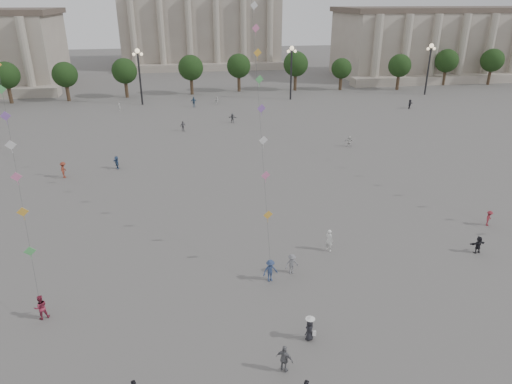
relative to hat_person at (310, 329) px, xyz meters
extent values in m
plane|color=#595654|center=(0.74, 0.49, -0.80)|extent=(360.00, 360.00, 0.00)
cube|color=gray|center=(75.74, 95.49, 7.20)|extent=(80.00, 22.00, 16.00)
cube|color=brown|center=(75.74, 95.49, 15.80)|extent=(81.60, 22.44, 1.20)
cube|color=gray|center=(75.74, 82.49, 0.20)|extent=(84.00, 4.00, 2.00)
cube|color=gray|center=(0.74, 130.49, 9.20)|extent=(46.00, 30.00, 20.00)
cube|color=gray|center=(0.74, 113.49, 0.20)|extent=(48.30, 4.00, 2.00)
cylinder|color=#38291C|center=(-41.26, 78.49, 0.96)|extent=(0.70, 0.70, 3.52)
sphere|color=black|center=(-41.26, 78.49, 4.64)|extent=(5.12, 5.12, 5.12)
cylinder|color=#38291C|center=(-29.26, 78.49, 0.96)|extent=(0.70, 0.70, 3.52)
sphere|color=black|center=(-29.26, 78.49, 4.64)|extent=(5.12, 5.12, 5.12)
cylinder|color=#38291C|center=(-17.26, 78.49, 0.96)|extent=(0.70, 0.70, 3.52)
sphere|color=black|center=(-17.26, 78.49, 4.64)|extent=(5.12, 5.12, 5.12)
cylinder|color=#38291C|center=(-5.26, 78.49, 0.96)|extent=(0.70, 0.70, 3.52)
sphere|color=black|center=(-5.26, 78.49, 4.64)|extent=(5.12, 5.12, 5.12)
cylinder|color=#38291C|center=(6.74, 78.49, 0.96)|extent=(0.70, 0.70, 3.52)
sphere|color=black|center=(6.74, 78.49, 4.64)|extent=(5.12, 5.12, 5.12)
cylinder|color=#38291C|center=(18.74, 78.49, 0.96)|extent=(0.70, 0.70, 3.52)
sphere|color=black|center=(18.74, 78.49, 4.64)|extent=(5.12, 5.12, 5.12)
cylinder|color=#38291C|center=(30.74, 78.49, 0.96)|extent=(0.70, 0.70, 3.52)
sphere|color=black|center=(30.74, 78.49, 4.64)|extent=(5.12, 5.12, 5.12)
cylinder|color=#38291C|center=(42.74, 78.49, 0.96)|extent=(0.70, 0.70, 3.52)
sphere|color=black|center=(42.74, 78.49, 4.64)|extent=(5.12, 5.12, 5.12)
cylinder|color=#38291C|center=(54.74, 78.49, 0.96)|extent=(0.70, 0.70, 3.52)
sphere|color=black|center=(54.74, 78.49, 4.64)|extent=(5.12, 5.12, 5.12)
cylinder|color=#38291C|center=(66.74, 78.49, 0.96)|extent=(0.70, 0.70, 3.52)
sphere|color=black|center=(66.74, 78.49, 4.64)|extent=(5.12, 5.12, 5.12)
cylinder|color=#262628|center=(-14.26, 70.49, 4.20)|extent=(0.36, 0.36, 10.00)
sphere|color=#FFE5B2|center=(-14.26, 70.49, 9.40)|extent=(0.90, 0.90, 0.90)
sphere|color=#FFE5B2|center=(-14.96, 70.49, 8.80)|extent=(0.60, 0.60, 0.60)
sphere|color=#FFE5B2|center=(-13.56, 70.49, 8.80)|extent=(0.60, 0.60, 0.60)
cylinder|color=#262628|center=(15.74, 70.49, 4.20)|extent=(0.36, 0.36, 10.00)
sphere|color=#FFE5B2|center=(15.74, 70.49, 9.40)|extent=(0.90, 0.90, 0.90)
sphere|color=#FFE5B2|center=(15.04, 70.49, 8.80)|extent=(0.60, 0.60, 0.60)
sphere|color=#FFE5B2|center=(16.44, 70.49, 8.80)|extent=(0.60, 0.60, 0.60)
cylinder|color=#262628|center=(45.74, 70.49, 4.20)|extent=(0.36, 0.36, 10.00)
sphere|color=#FFE5B2|center=(45.74, 70.49, 9.40)|extent=(0.90, 0.90, 0.90)
sphere|color=#FFE5B2|center=(45.04, 70.49, 8.80)|extent=(0.60, 0.60, 0.60)
sphere|color=#FFE5B2|center=(46.44, 70.49, 8.80)|extent=(0.60, 0.60, 0.60)
imported|color=#335173|center=(-4.32, 66.61, 0.17)|extent=(1.21, 0.67, 1.95)
imported|color=black|center=(16.58, 7.79, -0.05)|extent=(1.43, 0.55, 1.51)
imported|color=silver|center=(0.24, 68.49, -0.06)|extent=(1.27, 1.31, 1.49)
imported|color=slate|center=(0.66, 7.37, 0.02)|extent=(1.14, 0.76, 1.65)
imported|color=silver|center=(16.35, 37.58, -0.04)|extent=(1.45, 0.58, 1.52)
imported|color=maroon|center=(20.56, 12.11, -0.06)|extent=(1.09, 1.03, 1.48)
imported|color=black|center=(36.18, 58.57, 0.06)|extent=(1.55, 1.41, 1.72)
imported|color=silver|center=(-18.09, 65.53, -0.05)|extent=(0.62, 0.66, 1.52)
imported|color=slate|center=(1.62, 53.51, 0.00)|extent=(1.57, 0.99, 1.62)
imported|color=silver|center=(4.52, 10.20, 0.17)|extent=(0.78, 0.85, 1.95)
imported|color=slate|center=(-6.74, 49.60, 0.01)|extent=(1.03, 0.81, 1.63)
imported|color=maroon|center=(-20.91, 31.49, 0.16)|extent=(0.77, 1.28, 1.93)
imported|color=#355078|center=(-15.14, 33.62, 0.00)|extent=(1.01, 1.56, 1.61)
imported|color=slate|center=(-2.12, -2.30, 0.07)|extent=(1.06, 0.98, 1.75)
imported|color=maroon|center=(-16.85, 4.90, 0.07)|extent=(1.04, 0.93, 1.74)
imported|color=navy|center=(-1.16, 6.65, 0.08)|extent=(1.26, 0.90, 1.77)
imported|color=black|center=(0.00, 0.00, -0.07)|extent=(0.85, 0.82, 1.47)
cone|color=white|center=(0.00, 0.00, 0.82)|extent=(0.52, 0.52, 0.14)
cylinder|color=white|center=(0.00, 0.00, 0.76)|extent=(0.60, 0.60, 0.02)
cube|color=white|center=(0.25, -0.15, -0.25)|extent=(0.22, 0.10, 0.35)
cube|color=#54B761|center=(-17.48, 6.89, 3.20)|extent=(0.76, 0.25, 0.76)
cube|color=gold|center=(-18.11, 8.88, 5.21)|extent=(0.76, 0.25, 0.76)
cube|color=pink|center=(-18.73, 10.86, 7.07)|extent=(0.76, 0.25, 0.76)
cube|color=silver|center=(-19.36, 12.85, 8.84)|extent=(0.76, 0.25, 0.76)
cube|color=#8E5DBA|center=(-19.99, 14.84, 10.54)|extent=(0.76, 0.25, 0.76)
cube|color=#54B761|center=(-20.62, 16.83, 12.19)|extent=(0.76, 0.25, 0.76)
cube|color=gold|center=(-0.97, 8.75, 3.66)|extent=(0.76, 0.25, 0.76)
cube|color=pink|center=(-0.77, 10.85, 6.04)|extent=(0.76, 0.25, 0.76)
cube|color=silver|center=(-0.57, 12.96, 8.24)|extent=(0.76, 0.25, 0.76)
cube|color=#8E5DBA|center=(-0.37, 15.06, 10.32)|extent=(0.76, 0.25, 0.76)
cube|color=#54B761|center=(-0.17, 17.17, 12.33)|extent=(0.76, 0.25, 0.76)
cube|color=gold|center=(0.02, 19.27, 14.29)|extent=(0.76, 0.25, 0.76)
cube|color=pink|center=(0.22, 21.38, 16.19)|extent=(0.76, 0.25, 0.76)
cube|color=silver|center=(0.42, 23.48, 18.05)|extent=(0.76, 0.25, 0.76)
camera|label=1|loc=(-6.98, -21.57, 18.77)|focal=32.00mm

